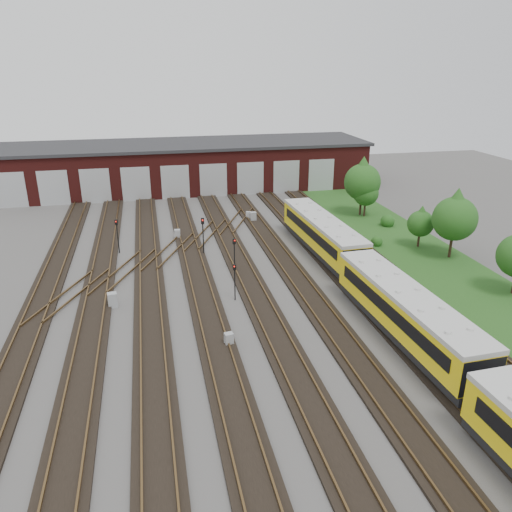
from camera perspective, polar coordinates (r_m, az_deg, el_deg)
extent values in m
plane|color=#474442|center=(35.54, -2.08, -7.05)|extent=(120.00, 120.00, 0.00)
cube|color=black|center=(36.10, -24.76, -8.56)|extent=(2.40, 70.00, 0.18)
cube|color=brown|center=(36.20, -25.92, -8.38)|extent=(0.10, 70.00, 0.15)
cube|color=brown|center=(35.86, -23.68, -8.28)|extent=(0.10, 70.00, 0.15)
cube|color=black|center=(35.37, -18.40, -8.22)|extent=(2.40, 70.00, 0.18)
cube|color=brown|center=(35.39, -19.59, -8.06)|extent=(0.10, 70.00, 0.15)
cube|color=brown|center=(35.20, -17.26, -7.92)|extent=(0.10, 70.00, 0.15)
cube|color=black|center=(35.08, -11.85, -7.78)|extent=(2.40, 70.00, 0.18)
cube|color=brown|center=(35.02, -13.06, -7.63)|extent=(0.10, 70.00, 0.15)
cube|color=brown|center=(34.99, -10.69, -7.45)|extent=(0.10, 70.00, 0.15)
cube|color=black|center=(35.24, -5.31, -7.23)|extent=(2.40, 70.00, 0.18)
cube|color=brown|center=(35.10, -6.48, -7.10)|extent=(0.10, 70.00, 0.15)
cube|color=brown|center=(35.24, -4.15, -6.88)|extent=(0.10, 70.00, 0.15)
cube|color=black|center=(35.86, 1.08, -6.60)|extent=(2.40, 70.00, 0.18)
cube|color=brown|center=(35.64, -0.04, -6.48)|extent=(0.10, 70.00, 0.15)
cube|color=brown|center=(35.93, 2.21, -6.25)|extent=(0.10, 70.00, 0.15)
cube|color=black|center=(36.89, 7.17, -5.92)|extent=(2.40, 70.00, 0.18)
cube|color=brown|center=(36.60, 6.12, -5.82)|extent=(0.10, 70.00, 0.15)
cube|color=brown|center=(37.05, 8.24, -5.57)|extent=(0.10, 70.00, 0.15)
cube|color=black|center=(38.33, 12.85, -5.23)|extent=(2.40, 70.00, 0.18)
cube|color=brown|center=(37.97, 11.88, -5.13)|extent=(0.10, 70.00, 0.15)
cube|color=brown|center=(38.55, 13.84, -4.89)|extent=(0.10, 70.00, 0.15)
cube|color=black|center=(40.11, 18.06, -4.55)|extent=(2.40, 70.00, 0.18)
cube|color=brown|center=(39.69, 17.19, -4.46)|extent=(0.10, 70.00, 0.15)
cube|color=brown|center=(40.39, 18.97, -4.22)|extent=(0.10, 70.00, 0.15)
cube|color=brown|center=(44.12, -14.76, -1.55)|extent=(5.40, 9.62, 0.15)
cube|color=brown|center=(47.80, -9.87, 0.66)|extent=(5.40, 9.62, 0.15)
cube|color=brown|center=(51.83, -5.70, 2.52)|extent=(5.40, 9.62, 0.15)
cube|color=brown|center=(40.90, -20.50, -4.10)|extent=(5.40, 9.62, 0.15)
cube|color=brown|center=(56.14, -2.14, 4.11)|extent=(5.40, 9.62, 0.15)
cube|color=#4D1513|center=(72.34, -7.96, 10.09)|extent=(50.00, 12.00, 6.00)
cube|color=#29292B|center=(71.80, -8.09, 12.55)|extent=(51.00, 12.50, 0.40)
cube|color=#ABAEB1|center=(68.44, -26.25, 6.76)|extent=(3.60, 0.12, 4.40)
cube|color=#ABAEB1|center=(67.40, -22.11, 7.20)|extent=(3.60, 0.12, 4.40)
cube|color=#ABAEB1|center=(66.73, -17.86, 7.62)|extent=(3.60, 0.12, 4.40)
cube|color=#ABAEB1|center=(66.43, -13.55, 7.99)|extent=(3.60, 0.12, 4.40)
cube|color=#ABAEB1|center=(66.50, -9.20, 8.32)|extent=(3.60, 0.12, 4.40)
cube|color=#ABAEB1|center=(66.94, -4.89, 8.60)|extent=(3.60, 0.12, 4.40)
cube|color=#ABAEB1|center=(67.76, -0.65, 8.84)|extent=(3.60, 0.12, 4.40)
cube|color=#ABAEB1|center=(68.92, 3.48, 9.01)|extent=(3.60, 0.12, 4.40)
cube|color=#ABAEB1|center=(70.43, 7.45, 9.14)|extent=(3.60, 0.12, 4.40)
cube|color=#1C4717|center=(50.46, 17.45, 0.80)|extent=(8.00, 55.00, 0.05)
cube|color=black|center=(34.11, 16.48, -8.10)|extent=(2.87, 14.94, 0.59)
cube|color=#F3B60D|center=(33.47, 16.73, -6.03)|extent=(3.17, 14.96, 2.18)
cube|color=beige|center=(32.93, 16.96, -4.11)|extent=(3.26, 14.96, 0.30)
cube|color=black|center=(32.73, 14.80, -5.97)|extent=(0.58, 13.07, 0.84)
cube|color=black|center=(34.02, 18.68, -5.34)|extent=(0.58, 13.07, 0.84)
cube|color=black|center=(47.34, 7.46, 1.07)|extent=(2.87, 14.94, 0.59)
cube|color=#F3B60D|center=(46.88, 7.54, 2.66)|extent=(3.17, 14.96, 2.18)
cube|color=beige|center=(46.50, 7.62, 4.11)|extent=(3.26, 14.96, 0.30)
cube|color=black|center=(46.34, 6.06, 2.83)|extent=(0.58, 13.07, 0.84)
cube|color=black|center=(47.30, 9.03, 3.07)|extent=(0.58, 13.07, 0.84)
cylinder|color=black|center=(48.38, -15.49, 1.88)|extent=(0.10, 0.10, 2.80)
cube|color=black|center=(47.88, -15.68, 3.74)|extent=(0.28, 0.22, 0.49)
sphere|color=red|center=(47.76, -15.70, 3.81)|extent=(0.12, 0.12, 0.12)
cylinder|color=black|center=(42.71, -2.48, -0.17)|extent=(0.09, 0.09, 2.47)
cube|color=black|center=(42.20, -2.51, 1.69)|extent=(0.27, 0.21, 0.47)
sphere|color=red|center=(42.08, -2.49, 1.77)|extent=(0.11, 0.11, 0.11)
cylinder|color=black|center=(46.45, -6.04, 1.89)|extent=(0.11, 0.11, 3.02)
cube|color=black|center=(45.89, -6.13, 4.00)|extent=(0.29, 0.18, 0.56)
sphere|color=red|center=(45.75, -6.12, 4.09)|extent=(0.13, 0.13, 0.13)
cylinder|color=black|center=(37.51, -2.43, -3.34)|extent=(0.09, 0.09, 2.47)
cube|color=black|center=(36.92, -2.47, -1.29)|extent=(0.25, 0.20, 0.44)
sphere|color=red|center=(36.81, -2.44, -1.21)|extent=(0.10, 0.10, 0.10)
cube|color=#999C9E|center=(38.20, -16.07, -4.86)|extent=(0.74, 0.65, 1.12)
cube|color=#999C9E|center=(51.39, -8.97, 2.48)|extent=(0.63, 0.54, 0.98)
cube|color=#999C9E|center=(32.11, -3.12, -9.50)|extent=(0.60, 0.53, 0.89)
cube|color=#999C9E|center=(56.33, -0.34, 4.50)|extent=(0.67, 0.56, 1.11)
cube|color=#999C9E|center=(57.36, -0.88, 4.68)|extent=(0.64, 0.60, 0.86)
cylinder|color=#302015|center=(59.93, 11.85, 5.60)|extent=(0.26, 0.26, 2.15)
sphere|color=#184914|center=(59.24, 12.06, 8.26)|extent=(4.18, 4.18, 4.18)
cone|color=#184914|center=(58.93, 12.17, 9.67)|extent=(3.58, 3.58, 2.99)
cylinder|color=#302015|center=(59.66, 12.29, 5.17)|extent=(0.23, 0.23, 1.51)
sphere|color=#184914|center=(59.15, 12.45, 7.03)|extent=(2.93, 2.93, 2.93)
cone|color=#184914|center=(58.91, 12.53, 8.02)|extent=(2.51, 2.51, 2.09)
cylinder|color=#302015|center=(49.04, 21.33, 0.95)|extent=(0.25, 0.25, 2.04)
sphere|color=#184914|center=(48.23, 21.76, 3.98)|extent=(3.96, 3.96, 3.96)
cone|color=#184914|center=(47.86, 21.99, 5.59)|extent=(3.40, 3.40, 2.83)
cylinder|color=#302015|center=(50.98, 18.08, 1.69)|extent=(0.22, 0.22, 1.30)
sphere|color=#184914|center=(50.46, 18.30, 3.53)|extent=(2.52, 2.52, 2.52)
cone|color=#184914|center=(50.20, 18.42, 4.51)|extent=(2.16, 2.16, 1.80)
sphere|color=#184914|center=(50.26, 13.65, 1.77)|extent=(1.12, 1.12, 1.12)
sphere|color=#184914|center=(56.59, 14.82, 4.07)|extent=(1.52, 1.52, 1.52)
sphere|color=#184914|center=(72.00, 7.84, 8.17)|extent=(1.41, 1.41, 1.41)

